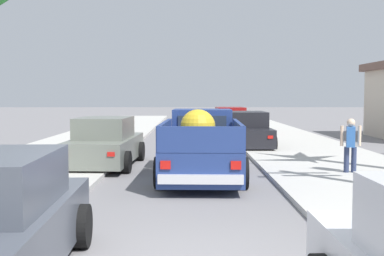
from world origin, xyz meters
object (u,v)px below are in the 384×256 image
object	(u,v)px
car_left_near	(247,131)
car_left_far	(105,144)
pedestrian	(351,143)
pickup_truck	(202,147)
car_right_mid	(230,122)

from	to	relation	value
car_left_near	car_left_far	world-z (taller)	same
pedestrian	car_left_far	bearing A→B (deg)	164.66
pickup_truck	car_left_far	bearing A→B (deg)	146.54
pickup_truck	car_left_far	xyz separation A→B (m)	(-2.96, 1.96, -0.10)
car_left_near	car_left_far	distance (m)	7.13
car_right_mid	car_left_far	xyz separation A→B (m)	(-4.94, -12.09, 0.00)
car_right_mid	pedestrian	bearing A→B (deg)	-81.58
pickup_truck	car_right_mid	size ratio (longest dim) A/B	1.22
pickup_truck	pedestrian	distance (m)	4.05
car_right_mid	car_left_near	bearing A→B (deg)	-89.27
car_left_far	pedestrian	distance (m)	7.28
pedestrian	car_left_near	bearing A→B (deg)	105.89
car_left_near	car_left_far	bearing A→B (deg)	-134.87
car_left_far	pedestrian	xyz separation A→B (m)	(7.02, -1.92, 0.20)
car_left_far	car_right_mid	bearing A→B (deg)	67.79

